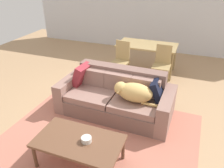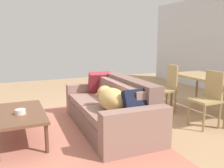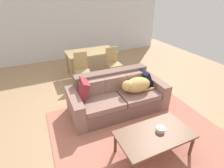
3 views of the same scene
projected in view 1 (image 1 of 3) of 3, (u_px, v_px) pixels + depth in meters
The scene contains 12 objects.
ground_plane at pixel (100, 111), 4.41m from camera, with size 10.00×10.00×0.00m, color tan.
back_partition at pixel (149, 8), 7.08m from camera, with size 8.00×0.12×2.70m, color silver.
area_rug at pixel (97, 141), 3.65m from camera, with size 3.13×2.74×0.01m, color #BB6E5A.
couch at pixel (116, 97), 4.27m from camera, with size 2.16×1.01×0.82m.
dog_on_left_cushion at pixel (133, 92), 3.88m from camera, with size 0.79×0.38×0.33m.
throw_pillow_by_left_arm at pixel (82, 75), 4.43m from camera, with size 0.14×0.43×0.43m, color maroon.
throw_pillow_by_right_arm at pixel (158, 90), 3.93m from camera, with size 0.11×0.38×0.38m, color black.
coffee_table at pixel (79, 142), 3.07m from camera, with size 1.20×0.68×0.44m.
bowl_on_coffee_table at pixel (86, 139), 3.01m from camera, with size 0.14×0.14×0.07m, color silver.
dining_table at pixel (147, 47), 5.75m from camera, with size 1.50×0.81×0.75m.
dining_chair_near_left at pixel (121, 59), 5.46m from camera, with size 0.45×0.45×0.95m.
dining_chair_near_right at pixel (162, 63), 5.22m from camera, with size 0.40×0.40×0.94m.
Camera 1 is at (1.51, -3.32, 2.55)m, focal length 35.77 mm.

